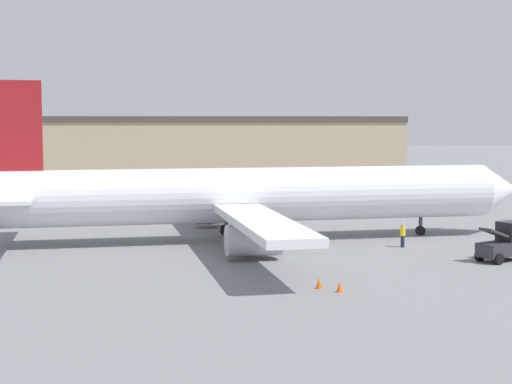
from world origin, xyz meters
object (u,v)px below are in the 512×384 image
at_px(safety_cone_far, 340,287).
at_px(airplane, 243,196).
at_px(ground_crew_worker, 403,235).
at_px(baggage_tug, 257,240).
at_px(safety_cone_near, 319,283).
at_px(belt_loader_truck, 504,243).

bearing_deg(safety_cone_far, airplane, 99.67).
bearing_deg(ground_crew_worker, baggage_tug, 5.60).
relative_size(baggage_tug, safety_cone_near, 5.13).
height_order(airplane, safety_cone_near, airplane).
xyz_separation_m(airplane, safety_cone_far, (2.95, -17.30, -2.99)).
xyz_separation_m(safety_cone_near, safety_cone_far, (0.85, -0.98, 0.00)).
bearing_deg(airplane, belt_loader_truck, -37.73).
bearing_deg(ground_crew_worker, airplane, -22.66).
height_order(ground_crew_worker, safety_cone_near, ground_crew_worker).
distance_m(airplane, safety_cone_far, 17.80).
distance_m(baggage_tug, safety_cone_near, 11.12).
bearing_deg(ground_crew_worker, safety_cone_far, 59.01).
xyz_separation_m(belt_loader_truck, safety_cone_far, (-12.14, -7.36, -0.83)).
bearing_deg(baggage_tug, airplane, 81.20).
bearing_deg(safety_cone_far, belt_loader_truck, 31.24).
bearing_deg(airplane, safety_cone_far, -84.68).
xyz_separation_m(airplane, belt_loader_truck, (15.09, -9.94, -2.17)).
bearing_deg(ground_crew_worker, belt_loader_truck, 127.37).
relative_size(ground_crew_worker, safety_cone_near, 3.00).
xyz_separation_m(airplane, safety_cone_near, (2.09, -16.32, -2.99)).
distance_m(ground_crew_worker, safety_cone_near, 14.79).
bearing_deg(belt_loader_truck, ground_crew_worker, 101.69).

